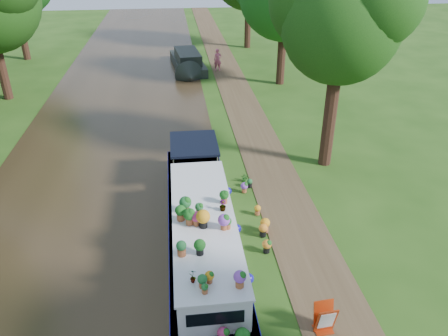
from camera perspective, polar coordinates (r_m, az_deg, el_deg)
ground at (r=17.32m, az=4.07°, el=-4.70°), size 100.00×100.00×0.00m
canal_water at (r=17.35m, az=-15.92°, el=-5.78°), size 10.00×100.00×0.02m
towpath at (r=17.55m, az=7.93°, el=-4.37°), size 2.20×100.00×0.03m
plant_boat at (r=13.86m, az=-2.57°, el=-9.97°), size 2.29×13.52×2.28m
tree_near_overhang at (r=18.74m, az=15.11°, el=18.83°), size 5.52×5.28×8.99m
second_boat at (r=34.76m, az=-4.74°, el=13.64°), size 2.71×7.45×1.41m
sandwich_board at (r=12.52m, az=13.02°, el=-18.72°), size 0.57×0.48×0.88m
pedestrian_pink at (r=34.19m, az=-0.83°, el=13.96°), size 0.63×0.44×1.63m
verge_plant at (r=18.70m, az=2.78°, el=-1.26°), size 0.41×0.38×0.38m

